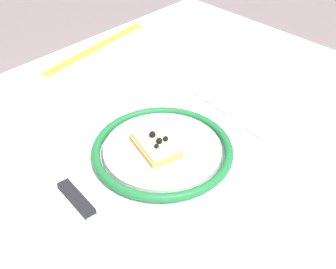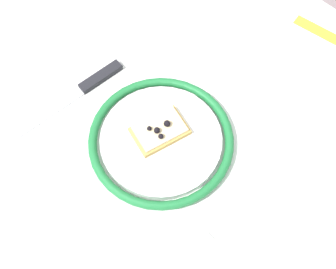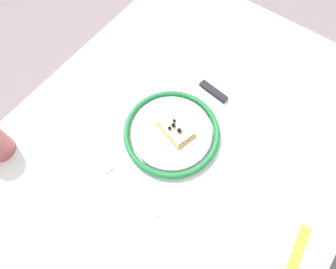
{
  "view_description": "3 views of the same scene",
  "coord_description": "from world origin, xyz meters",
  "px_view_note": "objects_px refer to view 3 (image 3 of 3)",
  "views": [
    {
      "loc": [
        0.45,
        0.48,
        1.25
      ],
      "look_at": [
        -0.0,
        0.03,
        0.75
      ],
      "focal_mm": 48.05,
      "sensor_mm": 36.0,
      "label": 1
    },
    {
      "loc": [
        -0.23,
        0.27,
        1.42
      ],
      "look_at": [
        0.01,
        0.02,
        0.73
      ],
      "focal_mm": 47.61,
      "sensor_mm": 36.0,
      "label": 2
    },
    {
      "loc": [
        -0.25,
        -0.15,
        1.41
      ],
      "look_at": [
        0.0,
        0.04,
        0.72
      ],
      "focal_mm": 30.94,
      "sensor_mm": 36.0,
      "label": 3
    }
  ],
  "objects_px": {
    "knife": "(205,85)",
    "fork": "(127,188)",
    "dining_table": "(179,155)",
    "pizza_slice_near": "(176,129)",
    "plate": "(172,132)"
  },
  "relations": [
    {
      "from": "knife",
      "to": "fork",
      "type": "bearing_deg",
      "value": -178.18
    },
    {
      "from": "dining_table",
      "to": "fork",
      "type": "distance_m",
      "value": 0.19
    },
    {
      "from": "pizza_slice_near",
      "to": "knife",
      "type": "relative_size",
      "value": 0.44
    },
    {
      "from": "dining_table",
      "to": "plate",
      "type": "xyz_separation_m",
      "value": [
        0.01,
        0.04,
        0.08
      ]
    },
    {
      "from": "dining_table",
      "to": "plate",
      "type": "bearing_deg",
      "value": 68.4
    },
    {
      "from": "dining_table",
      "to": "pizza_slice_near",
      "type": "relative_size",
      "value": 10.82
    },
    {
      "from": "dining_table",
      "to": "pizza_slice_near",
      "type": "xyz_separation_m",
      "value": [
        0.02,
        0.03,
        0.1
      ]
    },
    {
      "from": "dining_table",
      "to": "pizza_slice_near",
      "type": "bearing_deg",
      "value": 50.82
    },
    {
      "from": "dining_table",
      "to": "plate",
      "type": "height_order",
      "value": "plate"
    },
    {
      "from": "pizza_slice_near",
      "to": "knife",
      "type": "height_order",
      "value": "pizza_slice_near"
    },
    {
      "from": "knife",
      "to": "pizza_slice_near",
      "type": "bearing_deg",
      "value": -173.03
    },
    {
      "from": "plate",
      "to": "fork",
      "type": "distance_m",
      "value": 0.18
    },
    {
      "from": "plate",
      "to": "knife",
      "type": "bearing_deg",
      "value": 4.4
    },
    {
      "from": "dining_table",
      "to": "pizza_slice_near",
      "type": "distance_m",
      "value": 0.11
    },
    {
      "from": "knife",
      "to": "dining_table",
      "type": "bearing_deg",
      "value": -165.55
    }
  ]
}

